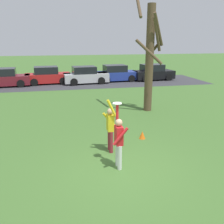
% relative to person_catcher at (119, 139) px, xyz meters
% --- Properties ---
extents(ground_plane, '(120.00, 120.00, 0.00)m').
position_rel_person_catcher_xyz_m(ground_plane, '(0.10, -0.13, -0.98)').
color(ground_plane, '#426B2D').
extents(person_catcher, '(0.49, 0.54, 2.08)m').
position_rel_person_catcher_xyz_m(person_catcher, '(0.00, 0.00, 0.00)').
color(person_catcher, silver).
rests_on(person_catcher, ground_plane).
extents(person_defender, '(0.49, 0.55, 2.04)m').
position_rel_person_catcher_xyz_m(person_defender, '(-0.02, 1.24, -0.00)').
color(person_defender, maroon).
rests_on(person_defender, ground_plane).
extents(frisbee_disc, '(0.29, 0.29, 0.02)m').
position_rel_person_catcher_xyz_m(frisbee_disc, '(-0.00, 0.22, 1.11)').
color(frisbee_disc, white).
rests_on(frisbee_disc, person_catcher).
extents(parked_car_maroon, '(4.24, 2.32, 1.59)m').
position_rel_person_catcher_xyz_m(parked_car_maroon, '(-6.47, 15.93, -0.25)').
color(parked_car_maroon, maroon).
rests_on(parked_car_maroon, ground_plane).
extents(parked_car_red, '(4.24, 2.32, 1.59)m').
position_rel_person_catcher_xyz_m(parked_car_red, '(-2.86, 16.61, -0.25)').
color(parked_car_red, red).
rests_on(parked_car_red, ground_plane).
extents(parked_car_silver, '(4.24, 2.32, 1.59)m').
position_rel_person_catcher_xyz_m(parked_car_silver, '(0.62, 16.05, -0.25)').
color(parked_car_silver, '#BCBCC1').
rests_on(parked_car_silver, ground_plane).
extents(parked_car_blue, '(4.24, 2.32, 1.59)m').
position_rel_person_catcher_xyz_m(parked_car_blue, '(3.72, 16.73, -0.25)').
color(parked_car_blue, '#233893').
rests_on(parked_car_blue, ground_plane).
extents(parked_car_black, '(4.24, 2.32, 1.59)m').
position_rel_person_catcher_xyz_m(parked_car_black, '(7.57, 16.66, -0.25)').
color(parked_car_black, black).
rests_on(parked_car_black, ground_plane).
extents(parking_strip, '(23.66, 6.40, 0.01)m').
position_rel_person_catcher_xyz_m(parking_strip, '(0.47, 16.34, -0.98)').
color(parking_strip, '#38383D').
rests_on(parking_strip, ground_plane).
extents(bare_tree_tall, '(1.74, 1.89, 6.88)m').
position_rel_person_catcher_xyz_m(bare_tree_tall, '(3.20, 6.13, 2.17)').
color(bare_tree_tall, brown).
rests_on(bare_tree_tall, ground_plane).
extents(field_cone_orange, '(0.26, 0.26, 0.32)m').
position_rel_person_catcher_xyz_m(field_cone_orange, '(1.53, 2.13, -0.82)').
color(field_cone_orange, orange).
rests_on(field_cone_orange, ground_plane).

